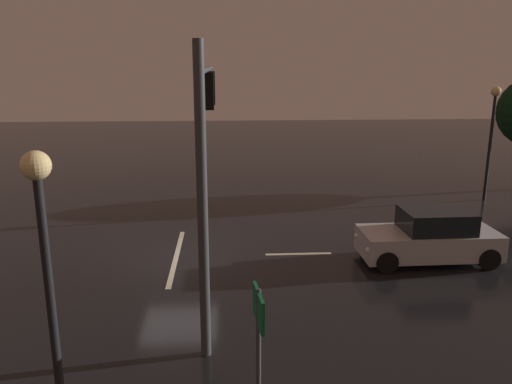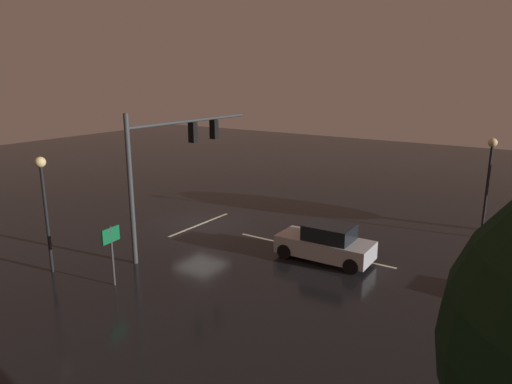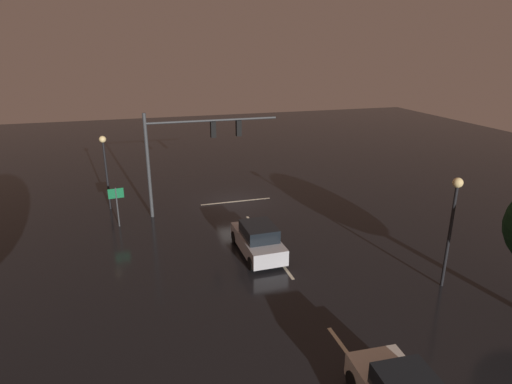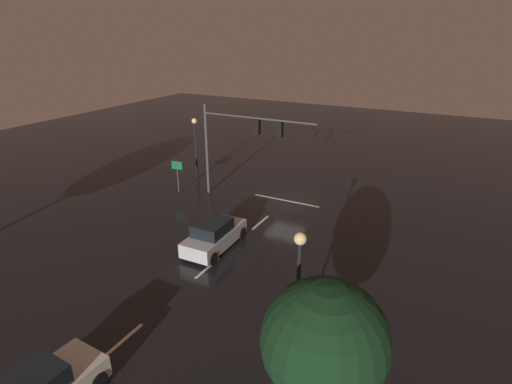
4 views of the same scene
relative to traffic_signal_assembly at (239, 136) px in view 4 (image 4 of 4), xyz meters
The scene contains 11 objects.
ground_plane 5.74m from the traffic_signal_assembly, 160.02° to the right, with size 80.00×80.00×0.00m, color black.
traffic_signal_assembly is the anchor object (origin of this frame).
lane_dash_far 6.31m from the traffic_signal_assembly, 137.81° to the left, with size 2.20×0.16×0.01m, color beige.
lane_dash_mid 10.49m from the traffic_signal_assembly, 109.58° to the left, with size 2.20×0.16×0.01m, color beige.
lane_dash_near 15.88m from the traffic_signal_assembly, 101.97° to the left, with size 2.20×0.16×0.01m, color beige.
stop_bar 5.75m from the traffic_signal_assembly, 159.33° to the right, with size 5.00×0.16×0.01m, color beige.
car_approaching 8.27m from the traffic_signal_assembly, 108.51° to the left, with size 1.98×4.40×1.70m.
street_lamp_left_kerb 15.62m from the traffic_signal_assembly, 127.43° to the left, with size 0.44×0.44×5.17m.
street_lamp_right_kerb 5.88m from the traffic_signal_assembly, 22.72° to the right, with size 0.44×0.44×4.98m.
route_sign 5.64m from the traffic_signal_assembly, 12.28° to the left, with size 0.90×0.16×2.47m.
tree_left_near 19.19m from the traffic_signal_assembly, 126.54° to the left, with size 3.40×3.40×5.57m.
Camera 4 is at (-10.57, 24.82, 11.41)m, focal length 28.53 mm.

